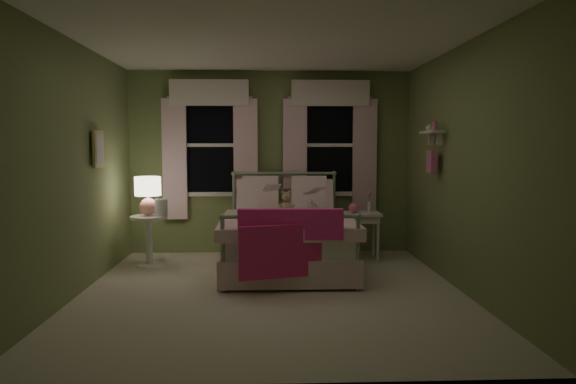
{
  "coord_description": "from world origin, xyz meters",
  "views": [
    {
      "loc": [
        -0.06,
        -5.28,
        1.52
      ],
      "look_at": [
        0.19,
        0.66,
        1.0
      ],
      "focal_mm": 32.0,
      "sensor_mm": 36.0,
      "label": 1
    }
  ],
  "objects_px": {
    "child_right": "(307,193)",
    "teddy_bear": "(286,204)",
    "bed": "(287,239)",
    "nightstand_right": "(361,220)",
    "table_lamp": "(148,192)",
    "child_left": "(264,194)",
    "nightstand_left": "(149,234)"
  },
  "relations": [
    {
      "from": "child_left",
      "to": "nightstand_left",
      "type": "distance_m",
      "value": 1.56
    },
    {
      "from": "child_left",
      "to": "bed",
      "type": "bearing_deg",
      "value": 112.56
    },
    {
      "from": "child_right",
      "to": "teddy_bear",
      "type": "xyz_separation_m",
      "value": [
        -0.28,
        -0.16,
        -0.13
      ]
    },
    {
      "from": "child_right",
      "to": "nightstand_right",
      "type": "distance_m",
      "value": 0.82
    },
    {
      "from": "bed",
      "to": "teddy_bear",
      "type": "relative_size",
      "value": 6.87
    },
    {
      "from": "child_left",
      "to": "teddy_bear",
      "type": "bearing_deg",
      "value": 139.47
    },
    {
      "from": "nightstand_left",
      "to": "table_lamp",
      "type": "height_order",
      "value": "table_lamp"
    },
    {
      "from": "child_right",
      "to": "child_left",
      "type": "bearing_deg",
      "value": -2.36
    },
    {
      "from": "bed",
      "to": "nightstand_right",
      "type": "height_order",
      "value": "bed"
    },
    {
      "from": "table_lamp",
      "to": "nightstand_right",
      "type": "relative_size",
      "value": 0.76
    },
    {
      "from": "child_left",
      "to": "table_lamp",
      "type": "distance_m",
      "value": 1.48
    },
    {
      "from": "table_lamp",
      "to": "teddy_bear",
      "type": "bearing_deg",
      "value": 0.71
    },
    {
      "from": "nightstand_left",
      "to": "bed",
      "type": "bearing_deg",
      "value": -7.84
    },
    {
      "from": "teddy_bear",
      "to": "table_lamp",
      "type": "height_order",
      "value": "table_lamp"
    },
    {
      "from": "child_left",
      "to": "table_lamp",
      "type": "height_order",
      "value": "child_left"
    },
    {
      "from": "bed",
      "to": "child_right",
      "type": "bearing_deg",
      "value": 56.4
    },
    {
      "from": "teddy_bear",
      "to": "table_lamp",
      "type": "xyz_separation_m",
      "value": [
        -1.75,
        -0.02,
        0.16
      ]
    },
    {
      "from": "child_left",
      "to": "child_right",
      "type": "xyz_separation_m",
      "value": [
        0.56,
        0.0,
        0.01
      ]
    },
    {
      "from": "child_right",
      "to": "table_lamp",
      "type": "bearing_deg",
      "value": 2.71
    },
    {
      "from": "child_left",
      "to": "nightstand_right",
      "type": "relative_size",
      "value": 1.05
    },
    {
      "from": "child_right",
      "to": "table_lamp",
      "type": "distance_m",
      "value": 2.04
    },
    {
      "from": "child_left",
      "to": "nightstand_left",
      "type": "height_order",
      "value": "child_left"
    },
    {
      "from": "bed",
      "to": "nightstand_right",
      "type": "xyz_separation_m",
      "value": [
        1.01,
        0.47,
        0.17
      ]
    },
    {
      "from": "child_left",
      "to": "teddy_bear",
      "type": "xyz_separation_m",
      "value": [
        0.28,
        -0.16,
        -0.12
      ]
    },
    {
      "from": "teddy_bear",
      "to": "nightstand_right",
      "type": "bearing_deg",
      "value": 11.3
    },
    {
      "from": "child_left",
      "to": "nightstand_right",
      "type": "distance_m",
      "value": 1.34
    },
    {
      "from": "table_lamp",
      "to": "nightstand_right",
      "type": "bearing_deg",
      "value": 4.64
    },
    {
      "from": "child_right",
      "to": "bed",
      "type": "bearing_deg",
      "value": 54.04
    },
    {
      "from": "nightstand_left",
      "to": "child_left",
      "type": "bearing_deg",
      "value": 6.98
    },
    {
      "from": "child_left",
      "to": "child_right",
      "type": "height_order",
      "value": "child_right"
    },
    {
      "from": "nightstand_right",
      "to": "table_lamp",
      "type": "bearing_deg",
      "value": -175.36
    },
    {
      "from": "child_left",
      "to": "table_lamp",
      "type": "xyz_separation_m",
      "value": [
        -1.47,
        -0.18,
        0.05
      ]
    }
  ]
}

